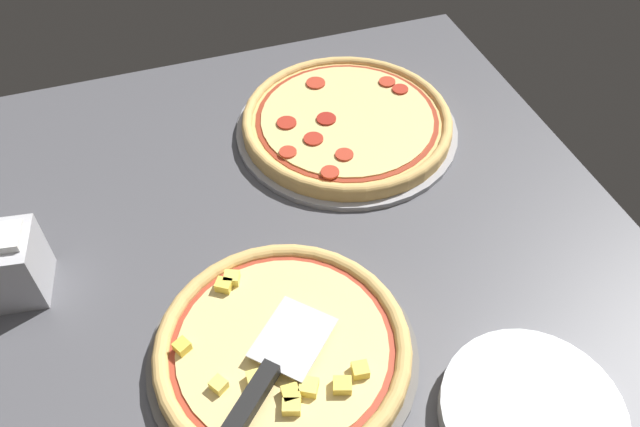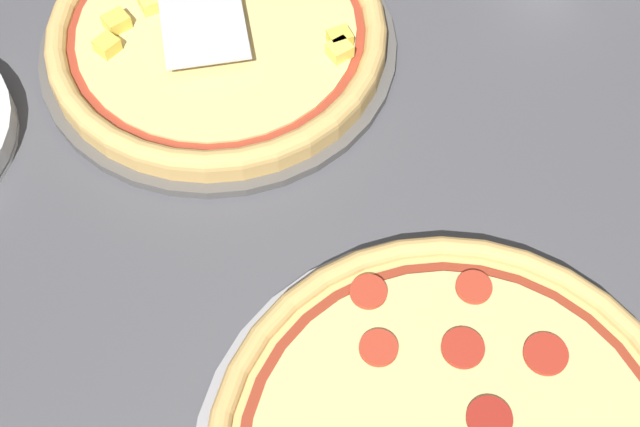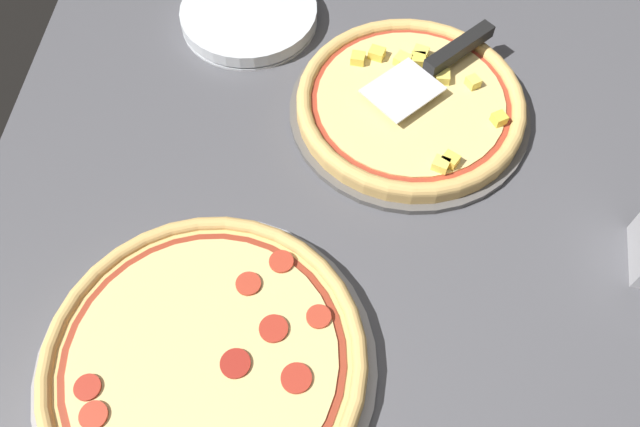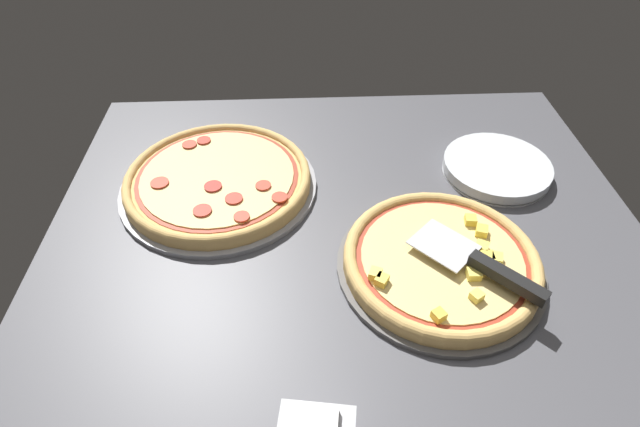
{
  "view_description": "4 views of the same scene",
  "coord_description": "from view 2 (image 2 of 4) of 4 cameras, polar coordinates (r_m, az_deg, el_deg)",
  "views": [
    {
      "loc": [
        -6.0,
        -56.68,
        74.46
      ],
      "look_at": [
        14.9,
        4.91,
        3.0
      ],
      "focal_mm": 35.0,
      "sensor_mm": 36.0,
      "label": 1
    },
    {
      "loc": [
        48.21,
        27.16,
        68.53
      ],
      "look_at": [
        14.9,
        4.91,
        3.0
      ],
      "focal_mm": 50.0,
      "sensor_mm": 36.0,
      "label": 2
    },
    {
      "loc": [
        12.12,
        46.78,
        72.86
      ],
      "look_at": [
        14.9,
        4.91,
        3.0
      ],
      "focal_mm": 35.0,
      "sensor_mm": 36.0,
      "label": 3
    },
    {
      "loc": [
        -53.58,
        8.15,
        66.6
      ],
      "look_at": [
        14.9,
        4.91,
        3.0
      ],
      "focal_mm": 28.0,
      "sensor_mm": 36.0,
      "label": 4
    }
  ],
  "objects": [
    {
      "name": "ground_plane",
      "position": [
        0.89,
        2.7,
        6.67
      ],
      "size": [
        125.59,
        113.24,
        3.6
      ],
      "primitive_type": "cube",
      "color": "#4C4C51"
    },
    {
      "name": "pizza_front",
      "position": [
        0.91,
        -6.61,
        11.39
      ],
      "size": [
        33.82,
        33.82,
        3.57
      ],
      "color": "#DBAD60",
      "rests_on": "pizza_pan_front"
    },
    {
      "name": "pizza_pan_front",
      "position": [
        0.92,
        -6.48,
        10.56
      ],
      "size": [
        35.98,
        35.98,
        1.0
      ],
      "primitive_type": "cylinder",
      "color": "#565451",
      "rests_on": "ground_plane"
    }
  ]
}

